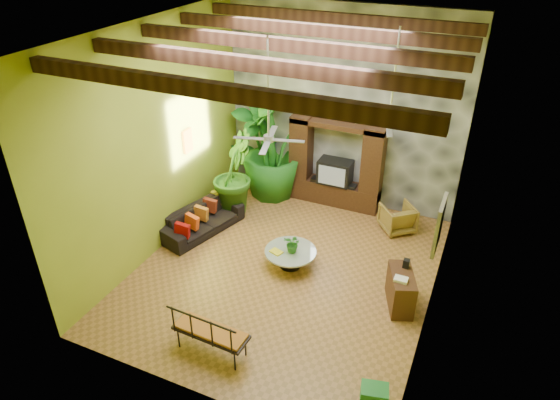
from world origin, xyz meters
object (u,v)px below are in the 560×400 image
at_px(ceiling_fan_front, 269,128).
at_px(wicker_armchair, 397,218).
at_px(entertainment_center, 335,170).
at_px(tall_plant_a, 258,144).
at_px(green_bin, 374,396).
at_px(tall_plant_b, 233,173).
at_px(coffee_table, 290,256).
at_px(ceiling_fan_back, 390,113).
at_px(sofa, 202,220).
at_px(tall_plant_c, 272,147).
at_px(side_console, 401,290).
at_px(iron_bench, 208,331).

distance_m(ceiling_fan_front, wicker_armchair, 4.69).
height_order(entertainment_center, tall_plant_a, tall_plant_a).
xyz_separation_m(entertainment_center, green_bin, (2.60, -5.70, -0.78)).
xyz_separation_m(tall_plant_b, coffee_table, (2.22, -1.56, -0.81)).
relative_size(ceiling_fan_front, green_bin, 4.36).
bearing_deg(green_bin, ceiling_fan_front, 142.29).
relative_size(ceiling_fan_back, tall_plant_b, 0.87).
relative_size(ceiling_fan_back, sofa, 0.88).
relative_size(tall_plant_c, green_bin, 6.51).
bearing_deg(coffee_table, wicker_armchair, 52.53).
xyz_separation_m(entertainment_center, coffee_table, (0.02, -2.97, -0.71)).
height_order(entertainment_center, wicker_armchair, entertainment_center).
xyz_separation_m(ceiling_fan_front, tall_plant_a, (-2.01, 3.55, -2.12)).
bearing_deg(tall_plant_b, side_console, -21.49).
xyz_separation_m(sofa, tall_plant_b, (0.26, 1.17, 0.76)).
distance_m(wicker_armchair, tall_plant_b, 4.16).
height_order(tall_plant_c, coffee_table, tall_plant_c).
bearing_deg(side_console, entertainment_center, 106.30).
bearing_deg(sofa, tall_plant_a, 10.96).
height_order(ceiling_fan_front, tall_plant_a, ceiling_fan_front).
xyz_separation_m(tall_plant_b, side_console, (4.65, -1.83, -0.69)).
bearing_deg(tall_plant_c, side_console, -35.90).
distance_m(tall_plant_a, green_bin, 7.54).
bearing_deg(sofa, green_bin, -105.17).
bearing_deg(sofa, tall_plant_c, -2.15).
height_order(coffee_table, side_console, side_console).
distance_m(ceiling_fan_back, tall_plant_b, 4.49).
bearing_deg(wicker_armchair, sofa, -14.87).
relative_size(ceiling_fan_front, coffee_table, 1.66).
bearing_deg(ceiling_fan_front, sofa, 157.17).
bearing_deg(iron_bench, tall_plant_c, 106.31).
distance_m(ceiling_fan_front, tall_plant_c, 4.12).
bearing_deg(green_bin, tall_plant_c, 128.13).
relative_size(wicker_armchair, iron_bench, 0.53).
bearing_deg(tall_plant_a, ceiling_fan_back, -27.11).
bearing_deg(tall_plant_b, iron_bench, -66.74).
bearing_deg(wicker_armchair, ceiling_fan_front, 15.79).
height_order(wicker_armchair, green_bin, wicker_armchair).
bearing_deg(entertainment_center, tall_plant_a, 179.65).
height_order(tall_plant_a, side_console, tall_plant_a).
relative_size(entertainment_center, ceiling_fan_back, 1.29).
distance_m(tall_plant_a, side_console, 5.76).
relative_size(ceiling_fan_front, wicker_armchair, 2.53).
height_order(wicker_armchair, iron_bench, iron_bench).
distance_m(iron_bench, green_bin, 2.91).
distance_m(ceiling_fan_back, green_bin, 5.05).
relative_size(tall_plant_a, tall_plant_c, 0.92).
bearing_deg(tall_plant_b, sofa, -102.68).
height_order(ceiling_fan_back, green_bin, ceiling_fan_back).
xyz_separation_m(entertainment_center, tall_plant_c, (-1.68, -0.26, 0.42)).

